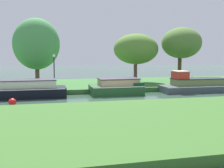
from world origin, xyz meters
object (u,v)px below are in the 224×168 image
at_px(willow_tree_left, 36,44).
at_px(channel_buoy, 12,102).
at_px(forest_barge, 117,87).
at_px(slate_cruiser, 200,85).
at_px(willow_tree_right, 181,43).
at_px(mooring_post_near, 192,81).
at_px(black_narrowboat, 4,90).
at_px(willow_tree_centre, 136,49).
at_px(mooring_post_far, 39,87).
at_px(lamp_post, 54,67).

xyz_separation_m(willow_tree_left, channel_buoy, (-1.34, -8.70, -4.08)).
distance_m(forest_barge, slate_cruiser, 7.74).
bearing_deg(willow_tree_right, mooring_post_near, -102.83).
bearing_deg(black_narrowboat, willow_tree_right, 17.44).
height_order(forest_barge, willow_tree_centre, willow_tree_centre).
xyz_separation_m(black_narrowboat, slate_cruiser, (16.69, 0.00, -0.07)).
bearing_deg(black_narrowboat, mooring_post_far, 28.02).
distance_m(willow_tree_left, mooring_post_near, 15.26).
xyz_separation_m(willow_tree_left, mooring_post_near, (14.31, -3.97, -3.53)).
bearing_deg(lamp_post, willow_tree_left, 119.34).
xyz_separation_m(lamp_post, mooring_post_far, (-1.33, -1.23, -1.56)).
bearing_deg(lamp_post, willow_tree_centre, 20.37).
bearing_deg(forest_barge, willow_tree_left, 141.31).
distance_m(mooring_post_near, mooring_post_far, 14.10).
height_order(black_narrowboat, channel_buoy, black_narrowboat).
distance_m(slate_cruiser, lamp_post, 13.20).
xyz_separation_m(forest_barge, mooring_post_far, (-6.43, 1.34, 0.08)).
distance_m(forest_barge, mooring_post_far, 6.57).
relative_size(black_narrowboat, slate_cruiser, 1.26).
height_order(willow_tree_right, mooring_post_far, willow_tree_right).
bearing_deg(slate_cruiser, forest_barge, 180.00).
distance_m(willow_tree_centre, channel_buoy, 15.16).
distance_m(forest_barge, black_narrowboat, 8.95).
relative_size(black_narrowboat, channel_buoy, 19.00).
xyz_separation_m(willow_tree_right, lamp_post, (-13.72, -2.94, -2.32)).
distance_m(slate_cruiser, willow_tree_centre, 7.88).
height_order(willow_tree_centre, mooring_post_near, willow_tree_centre).
relative_size(slate_cruiser, lamp_post, 2.59).
relative_size(forest_barge, lamp_post, 1.47).
relative_size(mooring_post_near, mooring_post_far, 1.36).
xyz_separation_m(black_narrowboat, lamp_post, (3.85, 2.58, 1.60)).
height_order(willow_tree_centre, willow_tree_right, willow_tree_right).
height_order(lamp_post, channel_buoy, lamp_post).
xyz_separation_m(slate_cruiser, mooring_post_near, (-0.07, 1.34, 0.22)).
height_order(lamp_post, mooring_post_far, lamp_post).
bearing_deg(black_narrowboat, channel_buoy, -73.99).
xyz_separation_m(willow_tree_right, channel_buoy, (-16.60, -8.90, -4.32)).
xyz_separation_m(black_narrowboat, willow_tree_centre, (12.49, 5.78, 3.24)).
bearing_deg(black_narrowboat, lamp_post, 33.77).
bearing_deg(mooring_post_near, mooring_post_far, 180.00).
relative_size(willow_tree_right, mooring_post_far, 9.89).
height_order(willow_tree_left, mooring_post_near, willow_tree_left).
xyz_separation_m(black_narrowboat, channel_buoy, (0.97, -3.38, -0.40)).
distance_m(willow_tree_right, channel_buoy, 19.32).
xyz_separation_m(black_narrowboat, willow_tree_left, (2.31, 5.31, 3.68)).
bearing_deg(willow_tree_centre, black_narrowboat, -155.15).
bearing_deg(black_narrowboat, forest_barge, 0.00).
relative_size(mooring_post_near, channel_buoy, 1.59).
bearing_deg(willow_tree_left, slate_cruiser, -20.28).
xyz_separation_m(forest_barge, black_narrowboat, (-8.95, -0.00, 0.04)).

